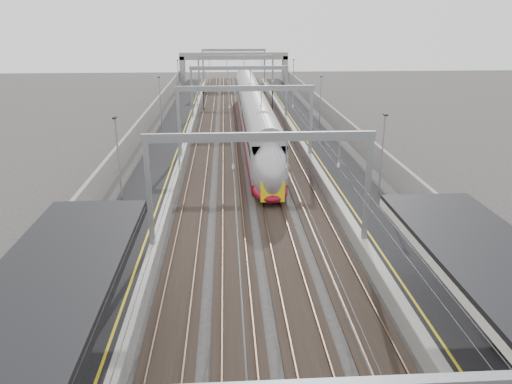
{
  "coord_description": "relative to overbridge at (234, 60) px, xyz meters",
  "views": [
    {
      "loc": [
        -1.85,
        -4.98,
        13.59
      ],
      "look_at": [
        0.0,
        25.47,
        2.89
      ],
      "focal_mm": 35.0,
      "sensor_mm": 36.0,
      "label": 1
    }
  ],
  "objects": [
    {
      "name": "signal_red_near",
      "position": [
        3.2,
        -29.45,
        -2.89
      ],
      "size": [
        0.32,
        0.32,
        3.48
      ],
      "color": "black",
      "rests_on": "ground"
    },
    {
      "name": "overhead_line",
      "position": [
        0.0,
        -48.38,
        0.83
      ],
      "size": [
        13.0,
        140.0,
        6.6
      ],
      "color": "gray",
      "rests_on": "platform_left"
    },
    {
      "name": "signal_green",
      "position": [
        -5.2,
        -28.1,
        -2.89
      ],
      "size": [
        0.32,
        0.32,
        3.48
      ],
      "color": "black",
      "rests_on": "ground"
    },
    {
      "name": "signal_red_far",
      "position": [
        5.4,
        -27.79,
        -2.89
      ],
      "size": [
        0.32,
        0.32,
        3.48
      ],
      "color": "black",
      "rests_on": "ground"
    },
    {
      "name": "wall_right",
      "position": [
        11.2,
        -55.0,
        -3.71
      ],
      "size": [
        0.3,
        120.0,
        3.2
      ],
      "primitive_type": "cube",
      "color": "gray",
      "rests_on": "ground"
    },
    {
      "name": "platform_right",
      "position": [
        8.0,
        -55.0,
        -4.81
      ],
      "size": [
        4.0,
        120.0,
        1.0
      ],
      "primitive_type": "cube",
      "color": "black",
      "rests_on": "ground"
    },
    {
      "name": "tracks",
      "position": [
        0.0,
        -55.0,
        -5.26
      ],
      "size": [
        11.4,
        140.0,
        0.2
      ],
      "color": "black",
      "rests_on": "ground"
    },
    {
      "name": "train",
      "position": [
        1.5,
        -46.01,
        -3.1
      ],
      "size": [
        2.86,
        52.08,
        4.51
      ],
      "color": "maroon",
      "rests_on": "ground"
    },
    {
      "name": "wall_left",
      "position": [
        -11.2,
        -55.0,
        -3.71
      ],
      "size": [
        0.3,
        120.0,
        3.2
      ],
      "primitive_type": "cube",
      "color": "gray",
      "rests_on": "ground"
    },
    {
      "name": "bench",
      "position": [
        9.2,
        -88.65,
        -3.73
      ],
      "size": [
        0.53,
        1.86,
        0.96
      ],
      "color": "black",
      "rests_on": "platform_right"
    },
    {
      "name": "overbridge",
      "position": [
        0.0,
        0.0,
        0.0
      ],
      "size": [
        22.0,
        2.2,
        6.9
      ],
      "color": "gray",
      "rests_on": "ground"
    },
    {
      "name": "platform_left",
      "position": [
        -8.0,
        -55.0,
        -4.81
      ],
      "size": [
        4.0,
        120.0,
        1.0
      ],
      "primitive_type": "cube",
      "color": "black",
      "rests_on": "ground"
    }
  ]
}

